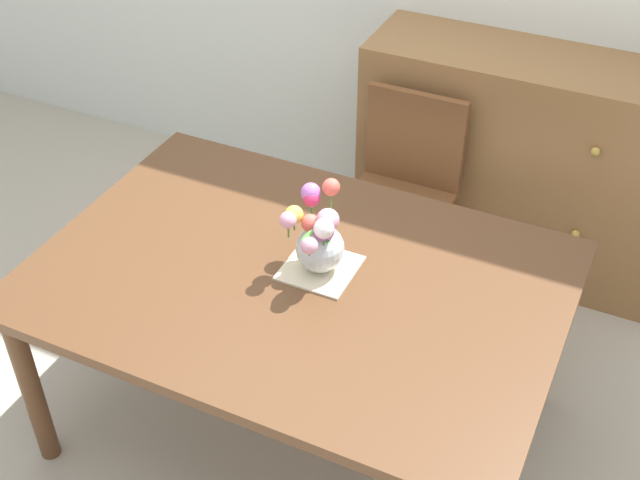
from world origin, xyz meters
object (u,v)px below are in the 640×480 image
at_px(dining_table, 298,292).
at_px(dresser, 523,164).
at_px(chair_far, 403,186).
at_px(flower_vase, 318,237).

xyz_separation_m(dining_table, dresser, (0.43, 1.33, -0.16)).
height_order(dining_table, chair_far, chair_far).
relative_size(dining_table, flower_vase, 6.17).
bearing_deg(dresser, chair_far, -135.23).
bearing_deg(chair_far, flower_vase, 91.56).
height_order(dresser, flower_vase, flower_vase).
bearing_deg(chair_far, dresser, -135.23).
xyz_separation_m(dining_table, chair_far, (0.02, 0.93, -0.15)).
distance_m(dining_table, flower_vase, 0.22).
distance_m(chair_far, flower_vase, 0.94).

